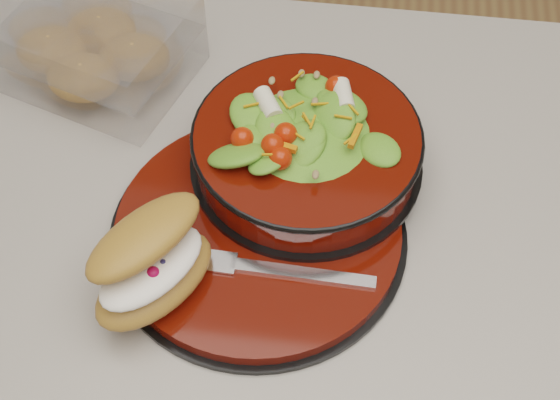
# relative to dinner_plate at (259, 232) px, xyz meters

# --- Properties ---
(dinner_plate) EXTENTS (0.31, 0.31, 0.02)m
(dinner_plate) POSITION_rel_dinner_plate_xyz_m (0.00, 0.00, 0.00)
(dinner_plate) COLOR black
(dinner_plate) RESTS_ON island_counter
(salad_bowl) EXTENTS (0.25, 0.25, 0.10)m
(salad_bowl) POSITION_rel_dinner_plate_xyz_m (0.04, 0.09, 0.05)
(salad_bowl) COLOR black
(salad_bowl) RESTS_ON dinner_plate
(croissant) EXTENTS (0.13, 0.16, 0.08)m
(croissant) POSITION_rel_dinner_plate_xyz_m (-0.09, -0.08, 0.05)
(croissant) COLOR #BD8039
(croissant) RESTS_ON dinner_plate
(fork) EXTENTS (0.18, 0.03, 0.00)m
(fork) POSITION_rel_dinner_plate_xyz_m (0.02, -0.05, 0.01)
(fork) COLOR silver
(fork) RESTS_ON dinner_plate
(pastry_box) EXTENTS (0.26, 0.22, 0.09)m
(pastry_box) POSITION_rel_dinner_plate_xyz_m (-0.23, 0.21, 0.03)
(pastry_box) COLOR white
(pastry_box) RESTS_ON island_counter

